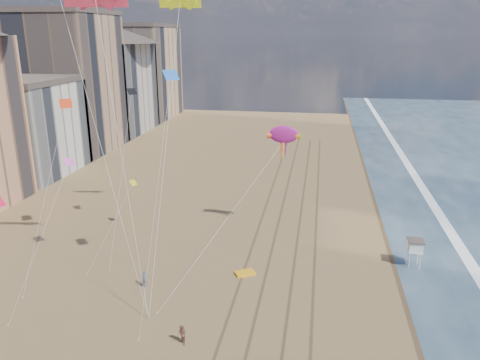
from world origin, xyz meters
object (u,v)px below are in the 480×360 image
show_kite (284,135)px  kite_flyer_b (182,335)px  lifeguard_stand (415,246)px  grounded_kite (245,273)px  kite_flyer_a (145,279)px

show_kite → kite_flyer_b: 26.72m
lifeguard_stand → kite_flyer_b: lifeguard_stand is taller
grounded_kite → kite_flyer_b: size_ratio=1.19×
kite_flyer_a → kite_flyer_b: 10.23m
show_kite → kite_flyer_b: (-6.01, -23.12, -11.97)m
kite_flyer_b → grounded_kite: bearing=115.4°
grounded_kite → show_kite: 16.89m
lifeguard_stand → show_kite: bearing=158.5°
lifeguard_stand → kite_flyer_b: size_ratio=1.80×
grounded_kite → show_kite: (2.85, 10.75, 12.72)m
lifeguard_stand → kite_flyer_b: 27.16m
lifeguard_stand → grounded_kite: lifeguard_stand is taller
lifeguard_stand → show_kite: (-14.93, 5.89, 10.44)m
kite_flyer_a → kite_flyer_b: bearing=-54.1°
lifeguard_stand → kite_flyer_b: bearing=-140.5°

